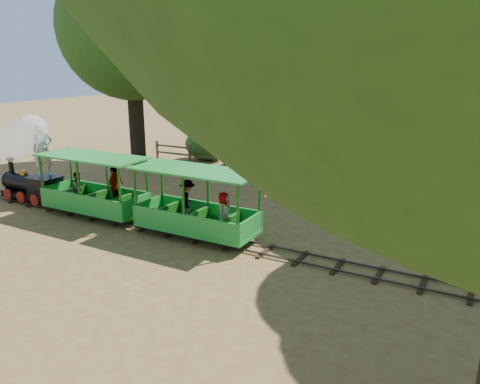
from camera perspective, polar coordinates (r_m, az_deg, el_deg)
The scene contains 11 objects.
ground at distance 13.11m, azimuth -0.85°, elevation -6.51°, with size 90.00×90.00×0.00m, color #9F7B44.
track at distance 13.08m, azimuth -0.85°, elevation -6.23°, with size 22.00×1.00×0.10m.
locomotive at distance 18.23m, azimuth -24.66°, elevation 4.47°, with size 2.85×1.34×3.27m.
carriage_front at distance 15.92m, azimuth -17.12°, elevation -0.09°, with size 3.72×1.52×1.93m.
carriage_rear at distance 13.46m, azimuth -5.20°, elevation -2.29°, with size 3.72×1.52×1.93m.
oak_nw at distance 22.13m, azimuth -13.13°, elevation 19.84°, with size 7.89×6.94×9.49m.
fence at distance 19.96m, azimuth 10.60°, elevation 2.86°, with size 18.10×0.10×1.00m.
shrub_west at distance 24.02m, azimuth -4.19°, elevation 5.78°, with size 2.27×1.75×1.57m, color #2D6B1E.
shrub_mid_w at distance 22.59m, azimuth 2.01°, elevation 5.37°, with size 2.50×1.92×1.73m, color #2D6B1E.
shrub_mid_e at distance 20.50m, azimuth 19.74°, elevation 2.86°, with size 2.01×1.55×1.39m, color #2D6B1E.
shrub_east at distance 20.23m, azimuth 27.02°, elevation 2.58°, with size 2.71×2.08×1.87m, color #2D6B1E.
Camera 1 is at (6.02, -10.51, 5.01)m, focal length 35.00 mm.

